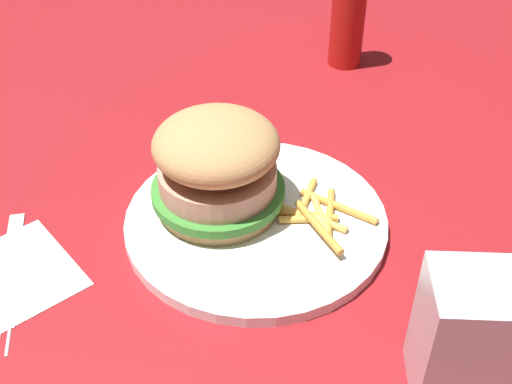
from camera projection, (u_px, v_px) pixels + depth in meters
ground_plane at (255, 213)px, 0.65m from camera, size 1.60×1.60×0.00m
plate at (256, 221)px, 0.63m from camera, size 0.25×0.25×0.01m
sandwich at (217, 165)px, 0.61m from camera, size 0.13×0.13×0.10m
fries_pile at (316, 214)px, 0.62m from camera, size 0.11×0.08×0.01m
napkin at (8, 278)px, 0.58m from camera, size 0.13×0.13×0.00m
fork at (7, 277)px, 0.58m from camera, size 0.14×0.13×0.00m
napkin_dispenser at (484, 338)px, 0.46m from camera, size 0.11×0.10×0.11m
ketchup_bottle at (349, 12)px, 0.84m from camera, size 0.04×0.04×0.14m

